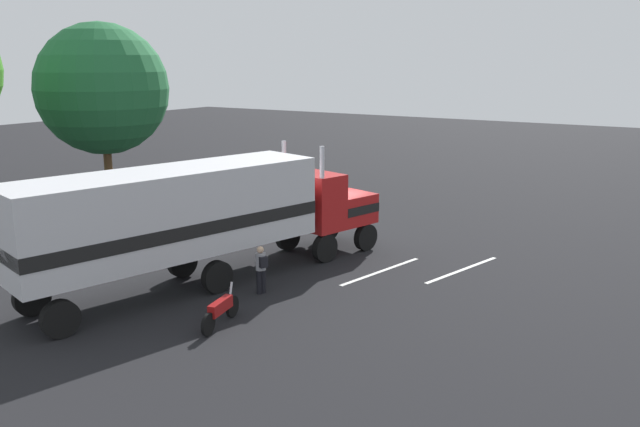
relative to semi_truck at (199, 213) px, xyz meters
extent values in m
plane|color=black|center=(6.47, -1.20, -2.52)|extent=(120.00, 120.00, 0.00)
cube|color=silver|center=(4.48, -4.70, -2.52)|extent=(4.33, 1.12, 0.01)
cube|color=silver|center=(6.23, -7.19, -2.52)|extent=(4.30, 1.28, 0.01)
cube|color=#B21919|center=(6.60, -1.77, -0.82)|extent=(2.38, 2.88, 1.20)
cube|color=#B21919|center=(5.06, -1.36, -0.32)|extent=(2.00, 2.78, 2.20)
cube|color=silver|center=(7.51, -2.01, -0.82)|extent=(0.62, 2.05, 1.08)
cube|color=black|center=(6.60, -1.77, -0.76)|extent=(2.39, 2.92, 0.36)
cylinder|color=silver|center=(4.81, -0.15, 0.28)|extent=(0.18, 0.18, 3.40)
cylinder|color=silver|center=(4.24, -2.28, 0.28)|extent=(0.18, 0.18, 3.40)
cube|color=silver|center=(-1.08, 0.28, 0.23)|extent=(10.82, 5.22, 2.80)
cube|color=black|center=(-1.08, 0.28, -0.19)|extent=(10.83, 5.26, 0.44)
cylinder|color=silver|center=(5.80, -0.21, -1.57)|extent=(1.42, 0.95, 0.64)
cylinder|color=black|center=(7.18, -0.79, -1.97)|extent=(1.14, 0.57, 1.10)
cylinder|color=black|center=(6.61, -2.91, -1.97)|extent=(1.14, 0.57, 1.10)
cylinder|color=black|center=(4.96, -0.19, -1.97)|extent=(1.14, 0.57, 1.10)
cylinder|color=black|center=(4.39, -2.32, -1.97)|extent=(1.14, 0.57, 1.10)
cylinder|color=black|center=(0.17, 1.09, -1.97)|extent=(1.14, 0.57, 1.10)
cylinder|color=black|center=(-0.39, -1.04, -1.97)|extent=(1.14, 0.57, 1.10)
cylinder|color=black|center=(-4.90, 2.44, -1.97)|extent=(1.14, 0.57, 1.10)
cylinder|color=black|center=(-5.47, 0.32, -1.97)|extent=(1.14, 0.57, 1.10)
cylinder|color=black|center=(0.25, -2.29, -2.11)|extent=(0.18, 0.18, 0.82)
cylinder|color=black|center=(0.39, -2.35, -2.11)|extent=(0.18, 0.18, 0.82)
cylinder|color=gray|center=(0.32, -2.32, -1.41)|extent=(0.34, 0.34, 0.58)
sphere|color=tan|center=(0.32, -2.32, -1.01)|extent=(0.23, 0.23, 0.23)
cube|color=black|center=(0.24, -2.50, -1.39)|extent=(0.30, 0.25, 0.36)
cylinder|color=black|center=(-1.76, -2.81, -2.19)|extent=(0.67, 0.23, 0.66)
cylinder|color=black|center=(-3.18, -3.10, -2.19)|extent=(0.67, 0.23, 0.66)
cube|color=maroon|center=(-2.47, -2.96, -1.91)|extent=(1.13, 0.46, 0.36)
cylinder|color=silver|center=(-1.86, -2.83, -1.74)|extent=(0.29, 0.13, 0.69)
cylinder|color=brown|center=(7.58, 13.59, -0.70)|extent=(0.44, 0.44, 3.65)
sphere|color=#206134|center=(7.58, 13.59, 3.57)|extent=(6.98, 6.98, 6.98)
camera|label=1|loc=(-15.86, -14.74, 5.07)|focal=36.12mm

